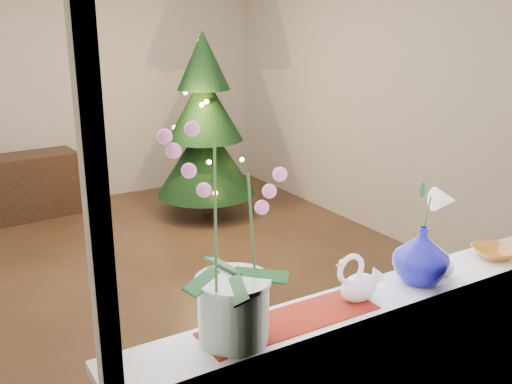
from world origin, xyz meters
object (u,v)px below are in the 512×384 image
orchid_pot (232,236)px  xmas_tree (205,126)px  paperweight (446,269)px  swan (360,278)px  amber_dish (494,253)px  side_table (33,185)px  blue_vase (422,251)px

orchid_pot → xmas_tree: (1.70, 3.71, -0.36)m
paperweight → swan: bearing=177.1°
amber_dish → xmas_tree: (0.31, 3.70, 0.00)m
orchid_pot → side_table: (0.11, 4.56, -0.97)m
paperweight → amber_dish: size_ratio=0.43×
orchid_pot → swan: bearing=0.2°
paperweight → orchid_pot: bearing=178.8°
paperweight → xmas_tree: size_ratio=0.04×
blue_vase → amber_dish: bearing=0.7°
swan → blue_vase: 0.33m
orchid_pot → amber_dish: bearing=0.2°
xmas_tree → swan: bearing=-107.0°
swan → amber_dish: size_ratio=1.41×
orchid_pot → xmas_tree: 4.09m
blue_vase → paperweight: blue_vase is taller
amber_dish → side_table: size_ratio=0.18×
swan → xmas_tree: xmas_tree is taller
blue_vase → orchid_pot: bearing=179.9°
paperweight → amber_dish: 0.35m
swan → blue_vase: size_ratio=0.81×
side_table → swan: bearing=-89.0°
amber_dish → side_table: amber_dish is taller
swan → amber_dish: swan is taller
blue_vase → paperweight: size_ratio=4.08×
orchid_pot → swan: size_ratio=3.37×
orchid_pot → side_table: orchid_pot is taller
side_table → amber_dish: bearing=-79.1°
paperweight → side_table: size_ratio=0.08×
swan → paperweight: swan is taller
blue_vase → paperweight: (0.14, -0.02, -0.11)m
amber_dish → side_table: 4.77m
swan → xmas_tree: (1.13, 3.70, -0.07)m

